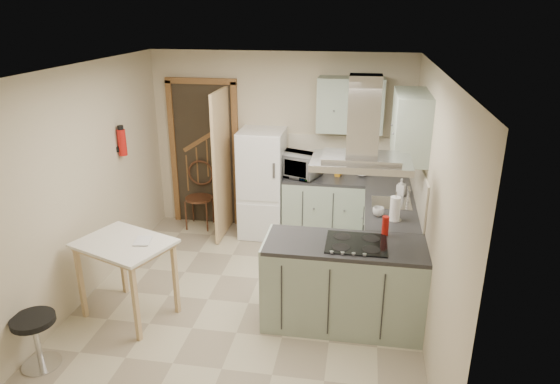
% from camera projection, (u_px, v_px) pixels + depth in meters
% --- Properties ---
extents(floor, '(4.20, 4.20, 0.00)m').
position_uv_depth(floor, '(248.00, 303.00, 5.45)').
color(floor, '#BCB192').
rests_on(floor, ground).
extents(ceiling, '(4.20, 4.20, 0.00)m').
position_uv_depth(ceiling, '(242.00, 70.00, 4.58)').
color(ceiling, silver).
rests_on(ceiling, back_wall).
extents(back_wall, '(3.60, 0.00, 3.60)m').
position_uv_depth(back_wall, '(280.00, 143.00, 6.95)').
color(back_wall, '#BEB093').
rests_on(back_wall, floor).
extents(left_wall, '(0.00, 4.20, 4.20)m').
position_uv_depth(left_wall, '(81.00, 186.00, 5.29)').
color(left_wall, '#BEB093').
rests_on(left_wall, floor).
extents(right_wall, '(0.00, 4.20, 4.20)m').
position_uv_depth(right_wall, '(430.00, 208.00, 4.73)').
color(right_wall, '#BEB093').
rests_on(right_wall, floor).
extents(doorway, '(1.10, 0.12, 2.10)m').
position_uv_depth(doorway, '(204.00, 154.00, 7.17)').
color(doorway, brown).
rests_on(doorway, floor).
extents(fridge, '(0.60, 0.60, 1.50)m').
position_uv_depth(fridge, '(262.00, 184.00, 6.88)').
color(fridge, white).
rests_on(fridge, floor).
extents(counter_back, '(1.08, 0.60, 0.90)m').
position_uv_depth(counter_back, '(324.00, 208.00, 6.85)').
color(counter_back, '#9EB2A0').
rests_on(counter_back, floor).
extents(counter_right, '(0.60, 1.95, 0.90)m').
position_uv_depth(counter_right, '(388.00, 232.00, 6.10)').
color(counter_right, '#9EB2A0').
rests_on(counter_right, floor).
extents(splashback, '(1.68, 0.02, 0.50)m').
position_uv_depth(splashback, '(349.00, 154.00, 6.83)').
color(splashback, beige).
rests_on(splashback, counter_back).
extents(wall_cabinet_back, '(0.85, 0.35, 0.70)m').
position_uv_depth(wall_cabinet_back, '(350.00, 105.00, 6.43)').
color(wall_cabinet_back, '#9EB2A0').
rests_on(wall_cabinet_back, back_wall).
extents(wall_cabinet_right, '(0.35, 0.90, 0.70)m').
position_uv_depth(wall_cabinet_right, '(410.00, 125.00, 5.34)').
color(wall_cabinet_right, '#9EB2A0').
rests_on(wall_cabinet_right, right_wall).
extents(peninsula, '(1.55, 0.65, 0.90)m').
position_uv_depth(peninsula, '(344.00, 284.00, 4.97)').
color(peninsula, '#9EB2A0').
rests_on(peninsula, floor).
extents(hob, '(0.58, 0.50, 0.01)m').
position_uv_depth(hob, '(356.00, 243.00, 4.79)').
color(hob, black).
rests_on(hob, peninsula).
extents(extractor_hood, '(0.90, 0.55, 0.10)m').
position_uv_depth(extractor_hood, '(361.00, 162.00, 4.51)').
color(extractor_hood, silver).
rests_on(extractor_hood, ceiling).
extents(sink, '(0.45, 0.40, 0.01)m').
position_uv_depth(sink, '(391.00, 203.00, 5.78)').
color(sink, silver).
rests_on(sink, counter_right).
extents(fire_extinguisher, '(0.10, 0.10, 0.32)m').
position_uv_depth(fire_extinguisher, '(122.00, 142.00, 6.03)').
color(fire_extinguisher, '#B2140F').
rests_on(fire_extinguisher, left_wall).
extents(drop_leaf_table, '(1.08, 0.95, 0.84)m').
position_uv_depth(drop_leaf_table, '(128.00, 279.00, 5.12)').
color(drop_leaf_table, tan).
rests_on(drop_leaf_table, floor).
extents(bentwood_chair, '(0.40, 0.40, 0.88)m').
position_uv_depth(bentwood_chair, '(199.00, 198.00, 7.21)').
color(bentwood_chair, '#502D1A').
rests_on(bentwood_chair, floor).
extents(stool, '(0.47, 0.47, 0.51)m').
position_uv_depth(stool, '(37.00, 341.00, 4.43)').
color(stool, black).
rests_on(stool, floor).
extents(microwave, '(0.66, 0.56, 0.31)m').
position_uv_depth(microwave, '(298.00, 165.00, 6.67)').
color(microwave, black).
rests_on(microwave, counter_back).
extents(kettle, '(0.17, 0.17, 0.19)m').
position_uv_depth(kettle, '(362.00, 169.00, 6.68)').
color(kettle, silver).
rests_on(kettle, counter_back).
extents(cereal_box, '(0.10, 0.19, 0.26)m').
position_uv_depth(cereal_box, '(339.00, 166.00, 6.71)').
color(cereal_box, '#C07F16').
rests_on(cereal_box, counter_back).
extents(soap_bottle, '(0.12, 0.12, 0.21)m').
position_uv_depth(soap_bottle, '(401.00, 187.00, 6.00)').
color(soap_bottle, silver).
rests_on(soap_bottle, counter_right).
extents(paper_towel, '(0.13, 0.13, 0.28)m').
position_uv_depth(paper_towel, '(395.00, 208.00, 5.28)').
color(paper_towel, white).
rests_on(paper_towel, counter_right).
extents(cup, '(0.15, 0.15, 0.10)m').
position_uv_depth(cup, '(378.00, 212.00, 5.42)').
color(cup, white).
rests_on(cup, counter_right).
extents(red_bottle, '(0.09, 0.09, 0.20)m').
position_uv_depth(red_bottle, '(385.00, 226.00, 4.96)').
color(red_bottle, red).
rests_on(red_bottle, peninsula).
extents(book, '(0.20, 0.24, 0.10)m').
position_uv_depth(book, '(134.00, 237.00, 4.95)').
color(book, '#A95038').
rests_on(book, drop_leaf_table).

